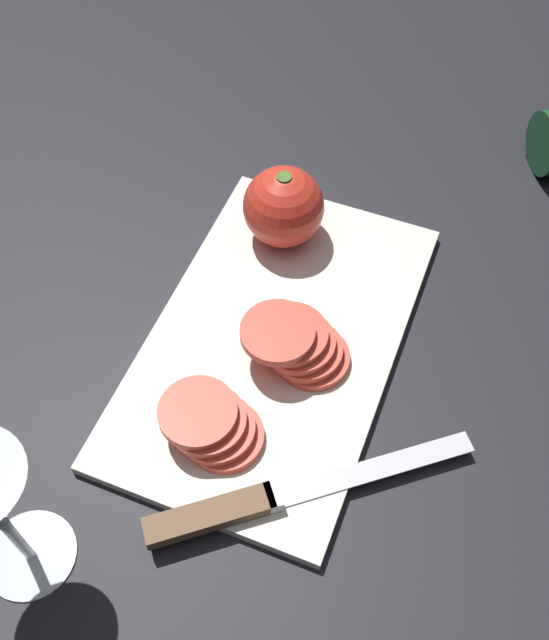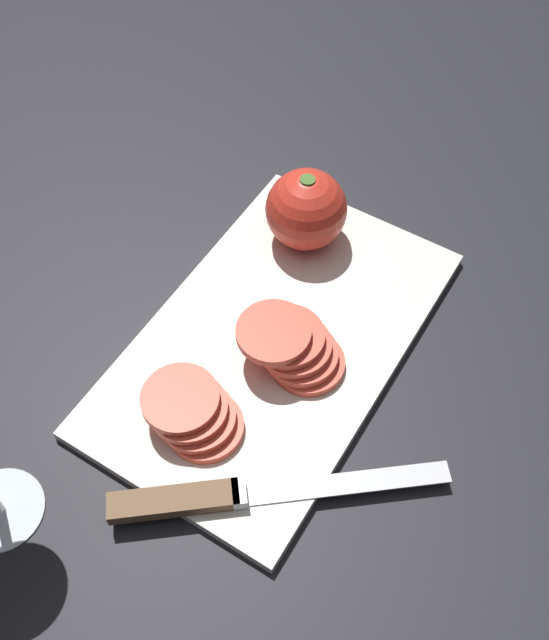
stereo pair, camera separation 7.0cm
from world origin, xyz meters
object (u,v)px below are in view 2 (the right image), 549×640
(knife, at_px, (205,498))
(tomato_slice_stack_near, at_px, (293,347))
(whole_tomato, at_px, (306,209))
(tomato_slice_stack_far, at_px, (193,413))

(knife, relative_size, tomato_slice_stack_near, 2.41)
(whole_tomato, bearing_deg, tomato_slice_stack_near, 26.09)
(whole_tomato, bearing_deg, tomato_slice_stack_far, 6.26)
(tomato_slice_stack_near, xyz_separation_m, tomato_slice_stack_far, (0.10, -0.04, -0.00))
(knife, distance_m, tomato_slice_stack_near, 0.16)
(tomato_slice_stack_near, relative_size, tomato_slice_stack_far, 1.07)
(tomato_slice_stack_near, bearing_deg, knife, 3.26)
(tomato_slice_stack_far, bearing_deg, knife, 42.48)
(tomato_slice_stack_near, bearing_deg, tomato_slice_stack_far, -22.02)
(knife, bearing_deg, whole_tomato, 65.88)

